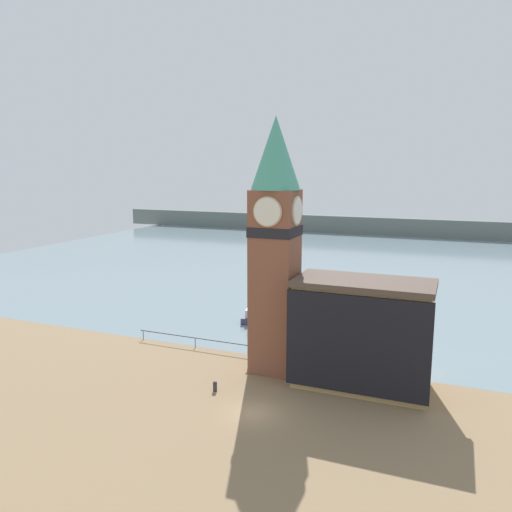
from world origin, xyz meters
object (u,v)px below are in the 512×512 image
(pier_building, at_px, (362,334))
(mooring_bollard_near, at_px, (215,386))
(boat_near, at_px, (261,319))
(lamp_post, at_px, (249,336))
(clock_tower, at_px, (275,240))

(pier_building, relative_size, mooring_bollard_near, 13.28)
(boat_near, xyz_separation_m, lamp_post, (3.19, -11.25, 1.84))
(mooring_bollard_near, bearing_deg, clock_tower, 63.84)
(clock_tower, bearing_deg, pier_building, -4.38)
(boat_near, height_order, lamp_post, lamp_post)
(pier_building, distance_m, mooring_bollard_near, 13.36)
(boat_near, bearing_deg, lamp_post, -88.05)
(clock_tower, distance_m, boat_near, 18.35)
(boat_near, bearing_deg, mooring_bollard_near, -94.22)
(clock_tower, bearing_deg, mooring_bollard_near, -116.16)
(pier_building, bearing_deg, lamp_post, 170.11)
(boat_near, distance_m, mooring_bollard_near, 19.18)
(pier_building, height_order, mooring_bollard_near, pier_building)
(clock_tower, distance_m, mooring_bollard_near, 13.83)
(clock_tower, distance_m, lamp_post, 10.48)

